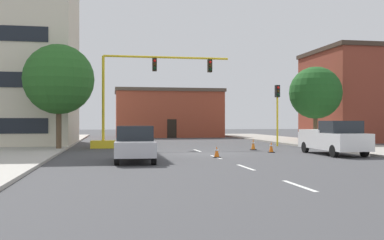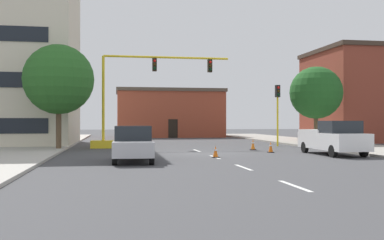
{
  "view_description": "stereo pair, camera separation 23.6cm",
  "coord_description": "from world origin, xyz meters",
  "px_view_note": "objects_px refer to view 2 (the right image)",
  "views": [
    {
      "loc": [
        -5.59,
        -26.79,
        1.96
      ],
      "look_at": [
        0.32,
        6.32,
        2.06
      ],
      "focal_mm": 41.83,
      "sensor_mm": 36.0,
      "label": 1
    },
    {
      "loc": [
        -5.36,
        -26.83,
        1.96
      ],
      "look_at": [
        0.32,
        6.32,
        2.06
      ],
      "focal_mm": 41.83,
      "sensor_mm": 36.0,
      "label": 2
    }
  ],
  "objects_px": {
    "traffic_light_pole_right": "(278,101)",
    "traffic_cone_roadside_a": "(216,152)",
    "traffic_signal_gantry": "(122,116)",
    "sedan_silver_near_left": "(133,143)",
    "tree_left_near": "(59,80)",
    "pickup_truck_white": "(333,138)",
    "tree_right_mid": "(316,93)",
    "traffic_cone_roadside_c": "(271,147)",
    "traffic_cone_roadside_b": "(253,144)"
  },
  "relations": [
    {
      "from": "traffic_cone_roadside_b",
      "to": "traffic_cone_roadside_c",
      "type": "distance_m",
      "value": 2.79
    },
    {
      "from": "tree_right_mid",
      "to": "traffic_cone_roadside_c",
      "type": "xyz_separation_m",
      "value": [
        -6.86,
        -8.13,
        -3.99
      ]
    },
    {
      "from": "tree_right_mid",
      "to": "traffic_cone_roadside_c",
      "type": "relative_size",
      "value": 9.49
    },
    {
      "from": "traffic_cone_roadside_b",
      "to": "traffic_cone_roadside_c",
      "type": "relative_size",
      "value": 1.11
    },
    {
      "from": "traffic_light_pole_right",
      "to": "tree_left_near",
      "type": "height_order",
      "value": "tree_left_near"
    },
    {
      "from": "sedan_silver_near_left",
      "to": "traffic_cone_roadside_b",
      "type": "distance_m",
      "value": 11.48
    },
    {
      "from": "traffic_cone_roadside_a",
      "to": "traffic_cone_roadside_b",
      "type": "xyz_separation_m",
      "value": [
        3.98,
        5.95,
        0.06
      ]
    },
    {
      "from": "tree_left_near",
      "to": "sedan_silver_near_left",
      "type": "bearing_deg",
      "value": -63.63
    },
    {
      "from": "traffic_signal_gantry",
      "to": "traffic_cone_roadside_c",
      "type": "height_order",
      "value": "traffic_signal_gantry"
    },
    {
      "from": "tree_left_near",
      "to": "traffic_cone_roadside_a",
      "type": "height_order",
      "value": "tree_left_near"
    },
    {
      "from": "pickup_truck_white",
      "to": "sedan_silver_near_left",
      "type": "relative_size",
      "value": 1.19
    },
    {
      "from": "traffic_signal_gantry",
      "to": "traffic_cone_roadside_c",
      "type": "relative_size",
      "value": 14.96
    },
    {
      "from": "traffic_cone_roadside_a",
      "to": "pickup_truck_white",
      "type": "bearing_deg",
      "value": 5.65
    },
    {
      "from": "traffic_cone_roadside_b",
      "to": "traffic_light_pole_right",
      "type": "bearing_deg",
      "value": 50.03
    },
    {
      "from": "tree_left_near",
      "to": "traffic_cone_roadside_c",
      "type": "bearing_deg",
      "value": -17.99
    },
    {
      "from": "tree_left_near",
      "to": "traffic_cone_roadside_b",
      "type": "xyz_separation_m",
      "value": [
        13.08,
        -1.56,
        -4.39
      ]
    },
    {
      "from": "pickup_truck_white",
      "to": "sedan_silver_near_left",
      "type": "distance_m",
      "value": 11.93
    },
    {
      "from": "tree_left_near",
      "to": "sedan_silver_near_left",
      "type": "xyz_separation_m",
      "value": [
        4.61,
        -9.29,
        -3.88
      ]
    },
    {
      "from": "traffic_light_pole_right",
      "to": "traffic_cone_roadside_b",
      "type": "relative_size",
      "value": 6.29
    },
    {
      "from": "traffic_cone_roadside_a",
      "to": "traffic_cone_roadside_b",
      "type": "relative_size",
      "value": 0.84
    },
    {
      "from": "tree_left_near",
      "to": "traffic_cone_roadside_a",
      "type": "xyz_separation_m",
      "value": [
        9.1,
        -7.5,
        -4.45
      ]
    },
    {
      "from": "traffic_signal_gantry",
      "to": "tree_left_near",
      "type": "bearing_deg",
      "value": -152.44
    },
    {
      "from": "pickup_truck_white",
      "to": "sedan_silver_near_left",
      "type": "xyz_separation_m",
      "value": [
        -11.66,
        -2.5,
        -0.09
      ]
    },
    {
      "from": "traffic_light_pole_right",
      "to": "sedan_silver_near_left",
      "type": "relative_size",
      "value": 1.05
    },
    {
      "from": "sedan_silver_near_left",
      "to": "pickup_truck_white",
      "type": "bearing_deg",
      "value": 12.1
    },
    {
      "from": "traffic_light_pole_right",
      "to": "traffic_cone_roadside_c",
      "type": "xyz_separation_m",
      "value": [
        -2.95,
        -6.63,
        -3.19
      ]
    },
    {
      "from": "sedan_silver_near_left",
      "to": "tree_right_mid",
      "type": "bearing_deg",
      "value": 40.0
    },
    {
      "from": "traffic_cone_roadside_a",
      "to": "traffic_cone_roadside_b",
      "type": "bearing_deg",
      "value": 56.21
    },
    {
      "from": "pickup_truck_white",
      "to": "traffic_cone_roadside_b",
      "type": "xyz_separation_m",
      "value": [
        -3.19,
        5.24,
        -0.6
      ]
    },
    {
      "from": "tree_left_near",
      "to": "pickup_truck_white",
      "type": "xyz_separation_m",
      "value": [
        16.27,
        -6.8,
        -3.79
      ]
    },
    {
      "from": "traffic_light_pole_right",
      "to": "traffic_cone_roadside_a",
      "type": "bearing_deg",
      "value": -126.34
    },
    {
      "from": "traffic_light_pole_right",
      "to": "tree_left_near",
      "type": "xyz_separation_m",
      "value": [
        -16.3,
        -2.29,
        1.24
      ]
    },
    {
      "from": "pickup_truck_white",
      "to": "traffic_signal_gantry",
      "type": "bearing_deg",
      "value": 143.07
    },
    {
      "from": "traffic_light_pole_right",
      "to": "pickup_truck_white",
      "type": "height_order",
      "value": "traffic_light_pole_right"
    },
    {
      "from": "tree_right_mid",
      "to": "pickup_truck_white",
      "type": "xyz_separation_m",
      "value": [
        -3.94,
        -10.59,
        -3.35
      ]
    },
    {
      "from": "pickup_truck_white",
      "to": "traffic_cone_roadside_b",
      "type": "relative_size",
      "value": 7.08
    },
    {
      "from": "traffic_cone_roadside_a",
      "to": "traffic_signal_gantry",
      "type": "bearing_deg",
      "value": 116.4
    },
    {
      "from": "traffic_light_pole_right",
      "to": "sedan_silver_near_left",
      "type": "distance_m",
      "value": 16.67
    },
    {
      "from": "traffic_light_pole_right",
      "to": "tree_right_mid",
      "type": "bearing_deg",
      "value": 21.03
    },
    {
      "from": "traffic_light_pole_right",
      "to": "tree_right_mid",
      "type": "distance_m",
      "value": 4.26
    },
    {
      "from": "traffic_cone_roadside_c",
      "to": "sedan_silver_near_left",
      "type": "bearing_deg",
      "value": -150.44
    },
    {
      "from": "traffic_cone_roadside_a",
      "to": "traffic_cone_roadside_c",
      "type": "distance_m",
      "value": 5.31
    },
    {
      "from": "traffic_light_pole_right",
      "to": "tree_left_near",
      "type": "distance_m",
      "value": 16.51
    },
    {
      "from": "traffic_signal_gantry",
      "to": "traffic_cone_roadside_a",
      "type": "distance_m",
      "value": 11.05
    },
    {
      "from": "traffic_cone_roadside_a",
      "to": "traffic_cone_roadside_c",
      "type": "relative_size",
      "value": 0.93
    },
    {
      "from": "tree_right_mid",
      "to": "traffic_cone_roadside_b",
      "type": "height_order",
      "value": "tree_right_mid"
    },
    {
      "from": "sedan_silver_near_left",
      "to": "traffic_cone_roadside_a",
      "type": "distance_m",
      "value": 4.87
    },
    {
      "from": "tree_right_mid",
      "to": "tree_left_near",
      "type": "height_order",
      "value": "tree_left_near"
    },
    {
      "from": "tree_right_mid",
      "to": "tree_left_near",
      "type": "xyz_separation_m",
      "value": [
        -20.21,
        -3.8,
        0.44
      ]
    },
    {
      "from": "traffic_light_pole_right",
      "to": "traffic_cone_roadside_a",
      "type": "xyz_separation_m",
      "value": [
        -7.21,
        -9.8,
        -3.22
      ]
    }
  ]
}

